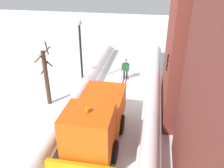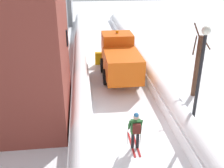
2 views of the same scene
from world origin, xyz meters
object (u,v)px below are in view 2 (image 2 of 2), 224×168
Objects in this scene: street_lamp at (201,66)px; bare_tree_near at (197,65)px; skier at (136,129)px; traffic_light_pole at (66,52)px; plow_truck at (120,58)px.

bare_tree_near is at bearing 67.03° from street_lamp.
skier is 0.36× the size of street_lamp.
skier is 6.28m from traffic_light_pole.
plow_truck is 7.40m from street_lamp.
street_lamp reaches higher than traffic_light_pole.
plow_truck is at bearing 39.92° from traffic_light_pole.
street_lamp reaches higher than skier.
street_lamp is 3.73m from bare_tree_near.
traffic_light_pole reaches higher than skier.
bare_tree_near is at bearing 45.38° from skier.
plow_truck reaches higher than skier.
skier is at bearing -134.62° from bare_tree_near.
skier is at bearing -156.13° from street_lamp.
plow_truck is 4.80m from traffic_light_pole.
bare_tree_near reaches higher than skier.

